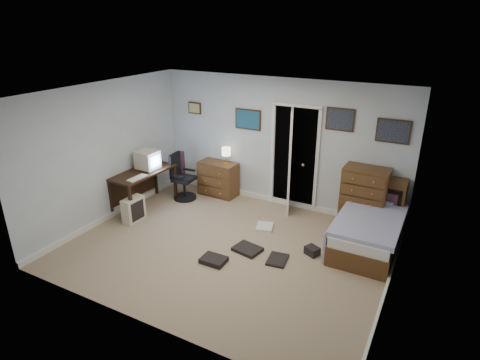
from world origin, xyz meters
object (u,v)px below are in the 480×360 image
at_px(computer_desk, 140,179).
at_px(low_dresser, 218,179).
at_px(bed, 368,230).
at_px(tall_dresser, 364,198).
at_px(office_chair, 182,181).

xyz_separation_m(computer_desk, low_dresser, (1.05, 1.21, -0.23)).
bearing_deg(bed, tall_dresser, 111.48).
distance_m(computer_desk, bed, 4.33).
relative_size(low_dresser, bed, 0.44).
height_order(computer_desk, tall_dresser, tall_dresser).
bearing_deg(computer_desk, low_dresser, 51.75).
xyz_separation_m(computer_desk, office_chair, (0.49, 0.69, -0.21)).
relative_size(computer_desk, low_dresser, 1.67).
distance_m(computer_desk, low_dresser, 1.62).
relative_size(computer_desk, bed, 0.73).
relative_size(low_dresser, tall_dresser, 0.72).
bearing_deg(low_dresser, bed, -7.34).
distance_m(office_chair, bed, 3.79).
relative_size(computer_desk, tall_dresser, 1.20).
height_order(low_dresser, bed, low_dresser).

